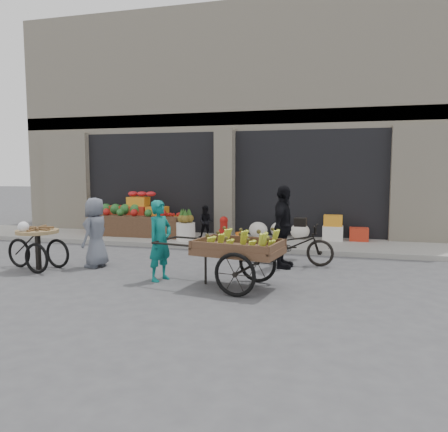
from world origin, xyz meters
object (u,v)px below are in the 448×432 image
(orange_bucket, at_px, (242,238))
(tricycle_cart, at_px, (37,243))
(vendor_grey, at_px, (95,232))
(fire_hydrant, at_px, (224,228))
(seated_person, at_px, (206,222))
(vendor_woman, at_px, (160,241))
(bicycle, at_px, (294,244))
(cyclist, at_px, (283,227))
(pineapple_bin, at_px, (186,232))
(banana_cart, at_px, (235,245))

(orange_bucket, bearing_deg, tricycle_cart, -135.08)
(tricycle_cart, xyz_separation_m, vendor_grey, (1.02, 0.55, 0.18))
(fire_hydrant, xyz_separation_m, tricycle_cart, (-3.04, -3.58, 0.06))
(seated_person, bearing_deg, vendor_woman, -93.94)
(tricycle_cart, height_order, bicycle, tricycle_cart)
(fire_hydrant, relative_size, tricycle_cart, 0.49)
(seated_person, distance_m, vendor_woman, 4.43)
(orange_bucket, height_order, cyclist, cyclist)
(fire_hydrant, distance_m, seated_person, 0.96)
(vendor_woman, relative_size, vendor_grey, 1.02)
(vendor_grey, height_order, cyclist, cyclist)
(seated_person, distance_m, cyclist, 3.77)
(pineapple_bin, relative_size, orange_bucket, 1.62)
(banana_cart, bearing_deg, tricycle_cart, -174.20)
(pineapple_bin, relative_size, banana_cart, 0.20)
(banana_cart, xyz_separation_m, cyclist, (0.60, 1.79, 0.12))
(fire_hydrant, height_order, tricycle_cart, tricycle_cart)
(fire_hydrant, bearing_deg, bicycle, -39.92)
(fire_hydrant, distance_m, vendor_woman, 3.77)
(banana_cart, bearing_deg, vendor_grey, 175.10)
(vendor_grey, bearing_deg, banana_cart, 76.97)
(vendor_grey, distance_m, cyclist, 3.98)
(pineapple_bin, relative_size, bicycle, 0.30)
(pineapple_bin, height_order, bicycle, bicycle)
(banana_cart, distance_m, vendor_woman, 1.49)
(orange_bucket, xyz_separation_m, seated_person, (-1.20, 0.70, 0.31))
(banana_cart, height_order, vendor_grey, vendor_grey)
(cyclist, bearing_deg, vendor_grey, 107.96)
(fire_hydrant, distance_m, cyclist, 2.83)
(orange_bucket, distance_m, vendor_grey, 3.93)
(pineapple_bin, height_order, cyclist, cyclist)
(banana_cart, distance_m, bicycle, 2.35)
(banana_cart, height_order, bicycle, banana_cart)
(vendor_woman, xyz_separation_m, bicycle, (2.28, 2.04, -0.30))
(seated_person, bearing_deg, orange_bucket, -40.26)
(orange_bucket, height_order, bicycle, bicycle)
(orange_bucket, bearing_deg, seated_person, 149.74)
(pineapple_bin, relative_size, cyclist, 0.30)
(pineapple_bin, bearing_deg, banana_cart, -59.30)
(vendor_woman, xyz_separation_m, tricycle_cart, (-2.81, 0.17, -0.19))
(orange_bucket, distance_m, tricycle_cart, 5.01)
(vendor_grey, bearing_deg, bicycle, 109.92)
(banana_cart, height_order, cyclist, cyclist)
(cyclist, bearing_deg, seated_person, 47.30)
(pineapple_bin, height_order, seated_person, seated_person)
(fire_hydrant, bearing_deg, banana_cart, -72.28)
(vendor_woman, bearing_deg, bicycle, -28.32)
(banana_cart, distance_m, cyclist, 1.89)
(orange_bucket, height_order, seated_person, seated_person)
(seated_person, xyz_separation_m, cyclist, (2.55, -2.76, 0.29))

